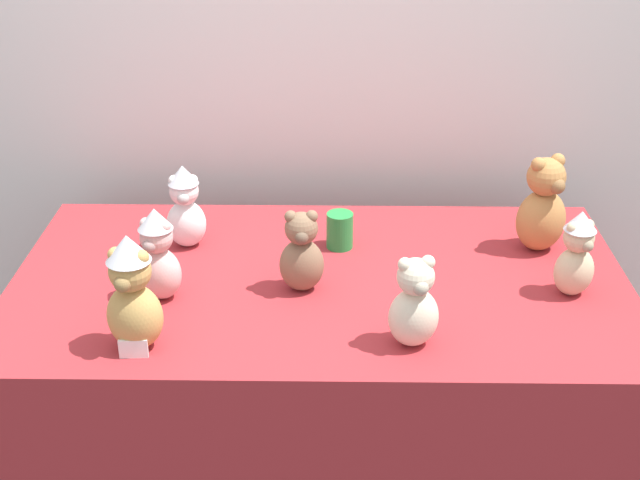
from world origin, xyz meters
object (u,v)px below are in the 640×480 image
(teddy_bear_snow, at_px, (185,207))
(party_cup_green, at_px, (340,230))
(teddy_bear_blush, at_px, (158,255))
(teddy_bear_caramel, at_px, (543,207))
(teddy_bear_sand, at_px, (576,254))
(teddy_bear_honey, at_px, (132,294))
(teddy_bear_cream, at_px, (414,305))
(display_table, at_px, (320,385))
(teddy_bear_mocha, at_px, (302,254))

(teddy_bear_snow, relative_size, party_cup_green, 2.37)
(teddy_bear_blush, relative_size, teddy_bear_caramel, 0.89)
(teddy_bear_blush, bearing_deg, teddy_bear_sand, 20.13)
(teddy_bear_honey, distance_m, teddy_bear_snow, 0.55)
(teddy_bear_cream, bearing_deg, teddy_bear_honey, 168.86)
(teddy_bear_cream, bearing_deg, display_table, 112.55)
(teddy_bear_snow, distance_m, party_cup_green, 0.47)
(teddy_bear_cream, distance_m, teddy_bear_mocha, 0.39)
(display_table, relative_size, party_cup_green, 15.83)
(teddy_bear_cream, bearing_deg, teddy_bear_blush, 149.10)
(teddy_bear_cream, height_order, teddy_bear_blush, teddy_bear_blush)
(display_table, distance_m, teddy_bear_honey, 0.77)
(teddy_bear_snow, height_order, teddy_bear_sand, teddy_bear_snow)
(display_table, bearing_deg, teddy_bear_blush, -165.21)
(teddy_bear_sand, bearing_deg, teddy_bear_mocha, 154.97)
(teddy_bear_cream, bearing_deg, teddy_bear_mocha, 123.91)
(teddy_bear_sand, relative_size, party_cup_green, 2.26)
(display_table, distance_m, party_cup_green, 0.47)
(teddy_bear_blush, xyz_separation_m, teddy_bear_mocha, (0.38, 0.05, -0.02))
(teddy_bear_caramel, height_order, teddy_bear_sand, teddy_bear_caramel)
(teddy_bear_snow, height_order, teddy_bear_caramel, teddy_bear_caramel)
(display_table, bearing_deg, teddy_bear_cream, -54.59)
(teddy_bear_snow, xyz_separation_m, party_cup_green, (0.46, -0.00, -0.07))
(teddy_bear_sand, relative_size, teddy_bear_mocha, 1.04)
(teddy_bear_blush, xyz_separation_m, teddy_bear_sand, (1.12, 0.04, -0.01))
(teddy_bear_cream, xyz_separation_m, teddy_bear_caramel, (0.42, 0.52, 0.03))
(display_table, xyz_separation_m, teddy_bear_cream, (0.23, -0.33, 0.49))
(teddy_bear_cream, height_order, teddy_bear_sand, teddy_bear_sand)
(display_table, height_order, teddy_bear_sand, teddy_bear_sand)
(teddy_bear_sand, height_order, party_cup_green, teddy_bear_sand)
(teddy_bear_honey, height_order, teddy_bear_caramel, teddy_bear_honey)
(teddy_bear_honey, xyz_separation_m, party_cup_green, (0.50, 0.54, -0.09))
(teddy_bear_snow, xyz_separation_m, teddy_bear_mocha, (0.35, -0.26, -0.02))
(teddy_bear_snow, height_order, party_cup_green, teddy_bear_snow)
(teddy_bear_caramel, relative_size, party_cup_green, 2.72)
(display_table, distance_m, teddy_bear_caramel, 0.85)
(teddy_bear_honey, relative_size, teddy_bear_sand, 1.24)
(teddy_bear_honey, relative_size, teddy_bear_blush, 1.16)
(teddy_bear_sand, bearing_deg, teddy_bear_snow, 142.09)
(teddy_bear_sand, bearing_deg, party_cup_green, 132.99)
(teddy_bear_blush, xyz_separation_m, teddy_bear_snow, (0.02, 0.31, -0.00))
(teddy_bear_snow, relative_size, teddy_bear_sand, 1.05)
(teddy_bear_caramel, height_order, party_cup_green, teddy_bear_caramel)
(display_table, height_order, teddy_bear_cream, teddy_bear_cream)
(teddy_bear_sand, distance_m, teddy_bear_mocha, 0.74)
(teddy_bear_mocha, bearing_deg, display_table, 49.39)
(teddy_bear_cream, relative_size, teddy_bear_caramel, 0.82)
(display_table, relative_size, teddy_bear_mocha, 7.31)
(teddy_bear_blush, height_order, party_cup_green, teddy_bear_blush)
(display_table, distance_m, teddy_bear_blush, 0.67)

